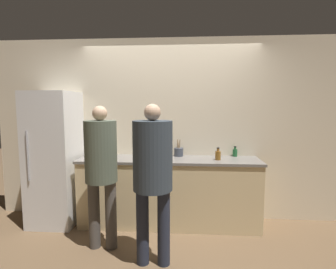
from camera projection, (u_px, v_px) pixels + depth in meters
ground_plane at (167, 235)px, 3.34m from camera, size 14.00×14.00×0.00m
wall_back at (170, 130)px, 3.83m from camera, size 5.20×0.06×2.60m
counter at (169, 191)px, 3.63m from camera, size 2.45×0.61×0.93m
refrigerator at (55, 158)px, 3.65m from camera, size 0.61×0.66×1.84m
person_left at (101, 164)px, 2.95m from camera, size 0.36×0.36×1.65m
person_center at (153, 168)px, 2.63m from camera, size 0.40×0.40×1.66m
fruit_bowl at (150, 155)px, 3.54m from camera, size 0.34×0.34×0.14m
utensil_crock at (179, 152)px, 3.73m from camera, size 0.13×0.13×0.24m
bottle_clear at (168, 154)px, 3.58m from camera, size 0.06×0.06×0.15m
bottle_green at (235, 152)px, 3.71m from camera, size 0.07×0.07×0.15m
bottle_amber at (218, 155)px, 3.47m from camera, size 0.07×0.07×0.17m
cup_white at (165, 153)px, 3.75m from camera, size 0.09×0.09×0.09m
cup_yellow at (111, 154)px, 3.63m from camera, size 0.07×0.07×0.10m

